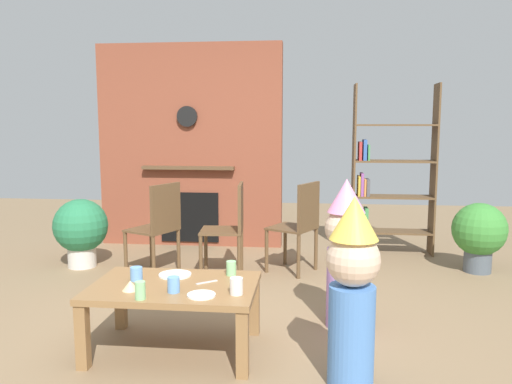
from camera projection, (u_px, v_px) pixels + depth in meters
The scene contains 20 objects.
ground_plane at pixel (229, 333), 3.56m from camera, with size 12.00×12.00×0.00m, color #846B4C.
brick_fireplace_feature at pixel (190, 147), 6.06m from camera, with size 2.20×0.28×2.40m.
bookshelf at pixel (386, 177), 5.66m from camera, with size 0.90×0.28×1.90m.
coffee_table at pixel (174, 294), 3.24m from camera, with size 1.05×0.70×0.44m.
paper_cup_near_left at pixel (231, 268), 3.42m from camera, with size 0.07×0.07×0.10m, color #8CD18C.
paper_cup_near_right at pixel (136, 274), 3.30m from camera, with size 0.08×0.08×0.09m, color #669EE0.
paper_cup_center at pixel (236, 286), 3.03m from camera, with size 0.08×0.08×0.10m, color silver.
paper_cup_far_left at pixel (174, 285), 3.07m from camera, with size 0.07×0.07×0.10m, color #669EE0.
paper_cup_far_right at pixel (140, 290), 2.95m from camera, with size 0.06×0.06×0.11m, color #8CD18C.
paper_plate_front at pixel (175, 275), 3.41m from camera, with size 0.22×0.22×0.01m, color white.
paper_plate_rear at pixel (201, 295), 3.01m from camera, with size 0.17×0.17×0.01m, color white.
birthday_cake_slice at pixel (130, 286), 3.11m from camera, with size 0.10×0.10×0.06m, color #EAC68C.
table_fork at pixel (207, 282), 3.26m from camera, with size 0.15×0.02×0.01m, color silver.
child_with_cone_hat at pixel (352, 287), 2.78m from camera, with size 0.30×0.30×1.08m.
child_in_pink at pixel (345, 250), 3.60m from camera, with size 0.30×0.30×1.08m.
dining_chair_left at pixel (159, 223), 4.86m from camera, with size 0.53×0.53×0.90m.
dining_chair_middle at pixel (231, 224), 4.86m from camera, with size 0.43×0.43×0.90m.
dining_chair_right at pixel (300, 222), 4.94m from camera, with size 0.54×0.54×0.90m.
potted_plant_tall at pixel (479, 232), 4.98m from camera, with size 0.52×0.52×0.69m.
potted_plant_short at pixel (81, 228), 5.17m from camera, with size 0.55×0.55×0.70m.
Camera 1 is at (0.55, -3.36, 1.46)m, focal length 35.46 mm.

